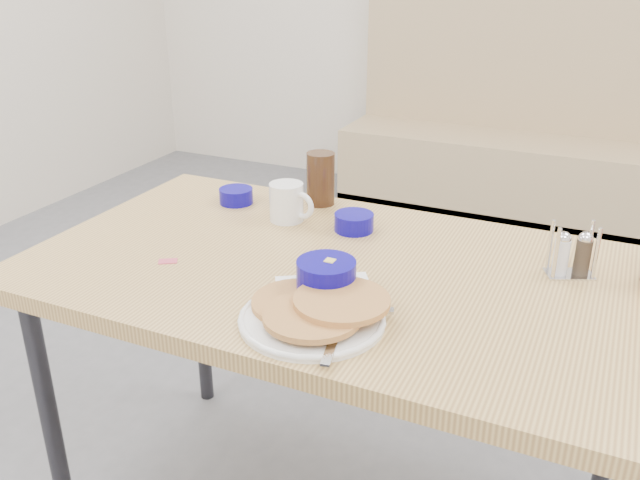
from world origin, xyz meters
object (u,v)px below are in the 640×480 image
at_px(booth_bench, 518,152).
at_px(coffee_mug, 288,202).
at_px(amber_tumbler, 321,179).
at_px(pancake_plate, 315,313).
at_px(condiment_caddy, 572,258).
at_px(butter_bowl, 354,222).
at_px(creamer_bowl, 236,196).
at_px(grits_setting, 326,282).
at_px(dining_table, 340,290).

distance_m(booth_bench, coffee_mug, 2.40).
relative_size(coffee_mug, amber_tumbler, 0.89).
relative_size(booth_bench, pancake_plate, 6.76).
relative_size(pancake_plate, condiment_caddy, 2.36).
bearing_deg(amber_tumbler, butter_bowl, -41.74).
relative_size(coffee_mug, creamer_bowl, 1.39).
relative_size(booth_bench, grits_setting, 6.56).
relative_size(dining_table, coffee_mug, 10.94).
bearing_deg(booth_bench, grits_setting, -89.28).
bearing_deg(booth_bench, amber_tumbler, -95.30).
relative_size(dining_table, grits_setting, 4.84).
distance_m(coffee_mug, condiment_caddy, 0.70).
bearing_deg(grits_setting, condiment_caddy, 35.80).
xyz_separation_m(creamer_bowl, condiment_caddy, (0.88, -0.08, 0.02)).
relative_size(creamer_bowl, condiment_caddy, 0.77).
height_order(booth_bench, creamer_bowl, booth_bench).
distance_m(booth_bench, pancake_plate, 2.81).
relative_size(dining_table, pancake_plate, 4.98).
distance_m(booth_bench, amber_tumbler, 2.26).
bearing_deg(condiment_caddy, dining_table, 175.25).
xyz_separation_m(booth_bench, amber_tumbler, (-0.20, -2.19, 0.48)).
distance_m(creamer_bowl, amber_tumbler, 0.24).
height_order(coffee_mug, butter_bowl, coffee_mug).
relative_size(creamer_bowl, butter_bowl, 0.94).
relative_size(coffee_mug, butter_bowl, 1.31).
xyz_separation_m(booth_bench, condiment_caddy, (0.47, -2.37, 0.45)).
distance_m(booth_bench, creamer_bowl, 2.36).
distance_m(dining_table, pancake_plate, 0.26).
bearing_deg(creamer_bowl, coffee_mug, -16.28).
xyz_separation_m(coffee_mug, condiment_caddy, (0.69, -0.03, -0.01)).
bearing_deg(creamer_bowl, grits_setting, -41.25).
bearing_deg(dining_table, pancake_plate, -77.70).
bearing_deg(butter_bowl, condiment_caddy, -4.07).
distance_m(pancake_plate, creamer_bowl, 0.68).
xyz_separation_m(booth_bench, creamer_bowl, (-0.42, -2.29, 0.43)).
relative_size(butter_bowl, condiment_caddy, 0.82).
bearing_deg(coffee_mug, amber_tumbler, 80.75).
height_order(grits_setting, butter_bowl, grits_setting).
bearing_deg(booth_bench, butter_bowl, -91.19).
relative_size(dining_table, creamer_bowl, 15.18).
bearing_deg(creamer_bowl, condiment_caddy, -5.31).
relative_size(pancake_plate, creamer_bowl, 3.05).
xyz_separation_m(creamer_bowl, butter_bowl, (0.37, -0.05, 0.00)).
distance_m(coffee_mug, butter_bowl, 0.18).
relative_size(grits_setting, amber_tumbler, 2.01).
xyz_separation_m(booth_bench, dining_table, (0.00, -2.53, 0.35)).
relative_size(pancake_plate, grits_setting, 0.97).
height_order(pancake_plate, butter_bowl, pancake_plate).
xyz_separation_m(dining_table, amber_tumbler, (-0.20, 0.34, 0.13)).
bearing_deg(creamer_bowl, amber_tumbler, 23.58).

